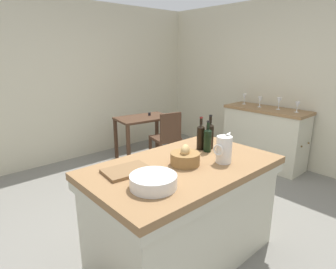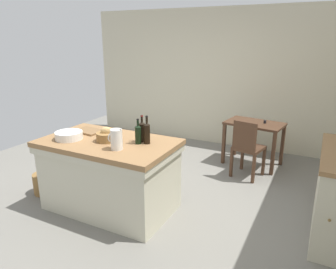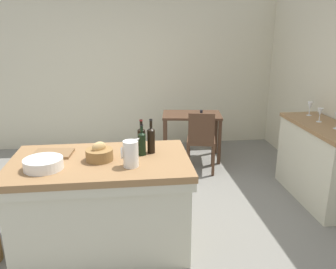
% 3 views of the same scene
% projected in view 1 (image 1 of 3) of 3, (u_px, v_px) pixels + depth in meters
% --- Properties ---
extents(ground_plane, '(6.76, 6.76, 0.00)m').
position_uv_depth(ground_plane, '(169.00, 221.00, 3.08)').
color(ground_plane, slate).
extents(wall_back, '(5.32, 0.12, 2.60)m').
position_uv_depth(wall_back, '(63.00, 83.00, 4.58)').
color(wall_back, beige).
rests_on(wall_back, ground).
extents(wall_right, '(0.12, 5.20, 2.60)m').
position_uv_depth(wall_right, '(293.00, 84.00, 4.38)').
color(wall_right, beige).
rests_on(wall_right, ground).
extents(island_table, '(1.60, 0.96, 0.89)m').
position_uv_depth(island_table, '(183.00, 208.00, 2.44)').
color(island_table, olive).
rests_on(island_table, ground).
extents(side_cabinet, '(0.52, 1.31, 0.94)m').
position_uv_depth(side_cabinet, '(264.00, 137.00, 4.54)').
color(side_cabinet, olive).
rests_on(side_cabinet, ground).
extents(writing_desk, '(0.97, 0.68, 0.78)m').
position_uv_depth(writing_desk, '(143.00, 124.00, 4.80)').
color(writing_desk, '#472D1E').
rests_on(writing_desk, ground).
extents(wooden_chair, '(0.48, 0.48, 0.90)m').
position_uv_depth(wooden_chair, '(167.00, 137.00, 4.44)').
color(wooden_chair, '#472D1E').
rests_on(wooden_chair, ground).
extents(pitcher, '(0.17, 0.13, 0.27)m').
position_uv_depth(pitcher, '(224.00, 149.00, 2.32)').
color(pitcher, silver).
rests_on(pitcher, island_table).
extents(wash_bowl, '(0.32, 0.32, 0.09)m').
position_uv_depth(wash_bowl, '(153.00, 181.00, 1.90)').
color(wash_bowl, silver).
rests_on(wash_bowl, island_table).
extents(bread_basket, '(0.24, 0.24, 0.17)m').
position_uv_depth(bread_basket, '(185.00, 158.00, 2.29)').
color(bread_basket, olive).
rests_on(bread_basket, island_table).
extents(cutting_board, '(0.38, 0.28, 0.02)m').
position_uv_depth(cutting_board, '(127.00, 171.00, 2.16)').
color(cutting_board, brown).
rests_on(cutting_board, island_table).
extents(wine_bottle_dark, '(0.07, 0.07, 0.33)m').
position_uv_depth(wine_bottle_dark, '(210.00, 135.00, 2.67)').
color(wine_bottle_dark, black).
rests_on(wine_bottle_dark, island_table).
extents(wine_bottle_amber, '(0.07, 0.07, 0.32)m').
position_uv_depth(wine_bottle_amber, '(201.00, 136.00, 2.64)').
color(wine_bottle_amber, black).
rests_on(wine_bottle_amber, island_table).
extents(wine_bottle_green, '(0.07, 0.07, 0.29)m').
position_uv_depth(wine_bottle_green, '(208.00, 139.00, 2.58)').
color(wine_bottle_green, black).
rests_on(wine_bottle_green, island_table).
extents(wine_glass_far_left, '(0.07, 0.07, 0.16)m').
position_uv_depth(wine_glass_far_left, '(297.00, 105.00, 4.08)').
color(wine_glass_far_left, white).
rests_on(wine_glass_far_left, side_cabinet).
extents(wine_glass_left, '(0.07, 0.07, 0.18)m').
position_uv_depth(wine_glass_left, '(279.00, 101.00, 4.28)').
color(wine_glass_left, white).
rests_on(wine_glass_left, side_cabinet).
extents(wine_glass_middle, '(0.07, 0.07, 0.17)m').
position_uv_depth(wine_glass_middle, '(260.00, 100.00, 4.48)').
color(wine_glass_middle, white).
rests_on(wine_glass_middle, side_cabinet).
extents(wine_glass_right, '(0.07, 0.07, 0.18)m').
position_uv_depth(wine_glass_right, '(245.00, 97.00, 4.73)').
color(wine_glass_right, white).
rests_on(wine_glass_right, side_cabinet).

